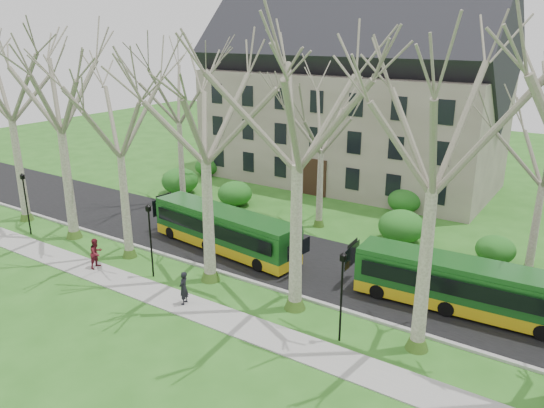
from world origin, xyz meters
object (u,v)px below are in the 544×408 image
(pedestrian_b, at_px, (96,253))
(bus_lead, at_px, (224,230))
(bus_follow, at_px, (464,286))
(pedestrian_a, at_px, (184,288))

(pedestrian_b, bearing_deg, bus_lead, -44.69)
(bus_lead, height_order, pedestrian_b, bus_lead)
(bus_follow, distance_m, pedestrian_a, 14.21)
(bus_lead, distance_m, pedestrian_b, 7.90)
(bus_lead, relative_size, pedestrian_a, 6.12)
(bus_lead, distance_m, pedestrian_a, 7.31)
(bus_lead, bearing_deg, pedestrian_a, -61.55)
(bus_lead, xyz_separation_m, bus_follow, (14.86, 0.56, -0.02))
(bus_lead, bearing_deg, bus_follow, 8.85)
(pedestrian_a, bearing_deg, bus_follow, 105.47)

